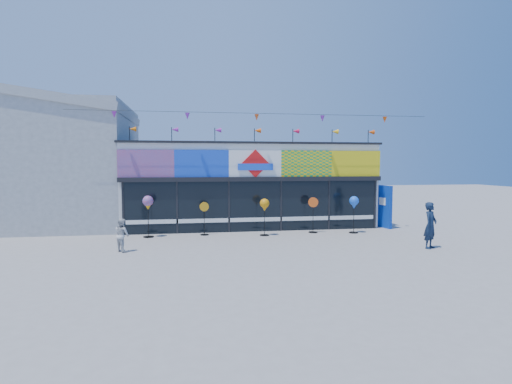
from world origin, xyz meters
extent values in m
plane|color=gray|center=(0.00, 0.00, 0.00)|extent=(80.00, 80.00, 0.00)
cube|color=silver|center=(0.00, 6.00, 2.00)|extent=(12.00, 5.00, 4.00)
cube|color=black|center=(0.00, 3.44, 1.15)|extent=(11.60, 0.12, 2.30)
cube|color=black|center=(0.00, 3.40, 2.40)|extent=(12.00, 0.30, 0.20)
cube|color=white|center=(0.00, 3.41, 0.55)|extent=(11.40, 0.10, 0.18)
cube|color=black|center=(0.00, 6.00, 4.05)|extent=(12.20, 5.20, 0.10)
cube|color=black|center=(-5.80, 3.43, 1.15)|extent=(0.08, 0.14, 2.30)
cube|color=black|center=(-3.50, 3.43, 1.15)|extent=(0.08, 0.14, 2.30)
cube|color=black|center=(-1.20, 3.43, 1.15)|extent=(0.08, 0.14, 2.30)
cube|color=black|center=(1.20, 3.43, 1.15)|extent=(0.08, 0.14, 2.30)
cube|color=black|center=(3.50, 3.43, 1.15)|extent=(0.08, 0.14, 2.30)
cube|color=black|center=(5.80, 3.43, 1.15)|extent=(0.08, 0.14, 2.30)
cube|color=red|center=(-4.80, 3.42, 3.10)|extent=(2.40, 0.08, 1.20)
cube|color=blue|center=(-2.40, 3.42, 3.10)|extent=(2.40, 0.08, 1.20)
cube|color=white|center=(0.00, 3.42, 3.10)|extent=(2.40, 0.08, 1.20)
cube|color=yellow|center=(2.40, 3.42, 3.10)|extent=(2.40, 0.08, 1.20)
cube|color=yellow|center=(4.80, 3.42, 3.10)|extent=(2.40, 0.08, 1.20)
cube|color=red|center=(0.00, 3.36, 3.10)|extent=(1.27, 0.06, 1.27)
cube|color=blue|center=(0.00, 3.34, 2.95)|extent=(1.60, 0.05, 0.30)
cube|color=yellow|center=(-4.11, 3.48, 1.06)|extent=(0.78, 0.03, 0.78)
cube|color=#DA1453|center=(-2.94, 3.48, 1.25)|extent=(0.92, 0.03, 0.92)
cube|color=red|center=(-1.76, 3.48, 1.55)|extent=(0.78, 0.03, 0.78)
cube|color=#CF45BA|center=(-0.59, 3.48, 1.08)|extent=(0.92, 0.03, 0.92)
cube|color=red|center=(0.59, 3.48, 1.24)|extent=(0.78, 0.03, 0.78)
cube|color=#F7330D|center=(1.76, 3.48, 1.54)|extent=(0.92, 0.03, 0.92)
cube|color=yellow|center=(2.94, 3.48, 1.00)|extent=(0.78, 0.03, 0.78)
cube|color=yellow|center=(4.11, 3.48, 1.22)|extent=(0.92, 0.03, 0.92)
cylinder|color=black|center=(-5.50, 3.65, 4.35)|extent=(0.03, 0.03, 0.70)
cone|color=orange|center=(-5.36, 3.65, 4.60)|extent=(0.30, 0.22, 0.22)
cylinder|color=black|center=(-3.70, 3.65, 4.35)|extent=(0.03, 0.03, 0.70)
cone|color=purple|center=(-3.56, 3.65, 4.60)|extent=(0.30, 0.22, 0.22)
cylinder|color=black|center=(-1.80, 3.65, 4.35)|extent=(0.03, 0.03, 0.70)
cone|color=purple|center=(-1.66, 3.65, 4.60)|extent=(0.30, 0.22, 0.22)
cylinder|color=black|center=(0.00, 3.65, 4.35)|extent=(0.03, 0.03, 0.70)
cone|color=#E8510C|center=(0.14, 3.65, 4.60)|extent=(0.30, 0.22, 0.22)
cylinder|color=black|center=(1.80, 3.65, 4.35)|extent=(0.03, 0.03, 0.70)
cone|color=#D01342|center=(1.94, 3.65, 4.60)|extent=(0.30, 0.22, 0.22)
cylinder|color=black|center=(3.70, 3.65, 4.35)|extent=(0.03, 0.03, 0.70)
cone|color=yellow|center=(3.84, 3.65, 4.60)|extent=(0.30, 0.22, 0.22)
cylinder|color=black|center=(5.50, 3.65, 4.35)|extent=(0.03, 0.03, 0.70)
cone|color=#DD4A0B|center=(5.64, 3.65, 4.60)|extent=(0.30, 0.22, 0.22)
cylinder|color=black|center=(0.00, 3.00, 5.30)|extent=(16.00, 0.01, 0.01)
cone|color=purple|center=(-6.00, 3.00, 5.12)|extent=(0.20, 0.20, 0.28)
cone|color=purple|center=(-3.00, 3.00, 5.12)|extent=(0.20, 0.20, 0.28)
cone|color=#D84A14|center=(0.00, 3.00, 5.12)|extent=(0.20, 0.20, 0.28)
cone|color=purple|center=(3.00, 3.00, 5.12)|extent=(0.20, 0.20, 0.28)
cone|color=#E24B0B|center=(6.00, 3.00, 5.12)|extent=(0.20, 0.20, 0.28)
cube|color=#ABAEB1|center=(-10.00, 7.00, 3.00)|extent=(8.00, 7.00, 6.00)
cube|color=#ABAEB1|center=(-10.00, 7.00, 6.10)|extent=(8.18, 7.20, 1.54)
cube|color=#0B38AA|center=(6.33, 3.54, 1.02)|extent=(0.36, 1.03, 2.05)
cube|color=white|center=(6.25, 3.54, 1.28)|extent=(0.13, 0.46, 0.36)
cylinder|color=black|center=(-4.67, 2.68, 0.02)|extent=(0.45, 0.45, 0.03)
cylinder|color=black|center=(-4.67, 2.68, 0.76)|extent=(0.03, 0.03, 1.45)
sphere|color=#FEAB0D|center=(-4.67, 2.68, 1.54)|extent=(0.45, 0.45, 0.45)
cone|color=#FEAB0D|center=(-4.67, 2.68, 1.26)|extent=(0.22, 0.22, 0.20)
cylinder|color=black|center=(-2.32, 2.83, 0.01)|extent=(0.37, 0.37, 0.03)
cylinder|color=black|center=(-2.32, 2.83, 0.62)|extent=(0.02, 0.02, 1.19)
cylinder|color=orange|center=(-2.32, 2.83, 1.24)|extent=(0.40, 0.14, 0.40)
cylinder|color=black|center=(0.23, 2.30, 0.02)|extent=(0.40, 0.40, 0.03)
cylinder|color=black|center=(0.23, 2.30, 0.69)|extent=(0.02, 0.02, 1.32)
sphere|color=orange|center=(0.23, 2.30, 1.40)|extent=(0.40, 0.40, 0.40)
cone|color=orange|center=(0.23, 2.30, 1.14)|extent=(0.20, 0.20, 0.18)
cylinder|color=black|center=(2.52, 2.70, 0.02)|extent=(0.41, 0.41, 0.03)
cylinder|color=black|center=(2.52, 2.70, 0.69)|extent=(0.02, 0.02, 1.32)
cylinder|color=#EB5416|center=(2.52, 2.70, 1.37)|extent=(0.45, 0.09, 0.45)
cylinder|color=black|center=(4.29, 2.33, 0.02)|extent=(0.42, 0.42, 0.03)
cylinder|color=black|center=(4.29, 2.33, 0.71)|extent=(0.03, 0.03, 1.36)
sphere|color=blue|center=(4.29, 2.33, 1.44)|extent=(0.42, 0.42, 0.42)
cone|color=blue|center=(4.29, 2.33, 1.18)|extent=(0.21, 0.21, 0.19)
imported|color=#111F36|center=(5.75, -1.22, 0.85)|extent=(0.74, 0.69, 1.69)
imported|color=silver|center=(-5.28, -0.02, 0.59)|extent=(0.63, 0.64, 1.18)
camera|label=1|loc=(-2.79, -14.45, 3.07)|focal=28.00mm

